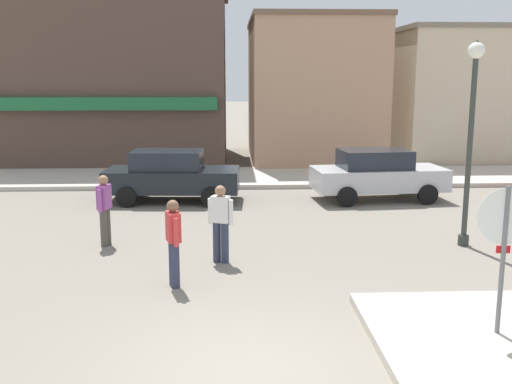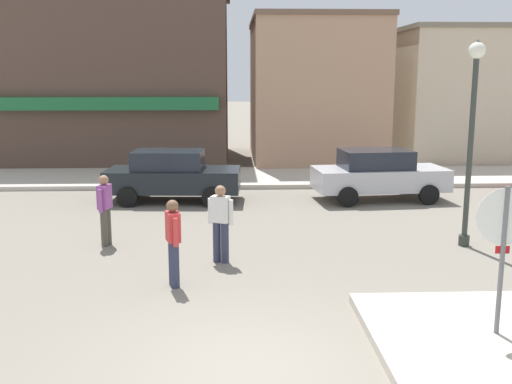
% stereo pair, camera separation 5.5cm
% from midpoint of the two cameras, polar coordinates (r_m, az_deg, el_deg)
% --- Properties ---
extents(ground_plane, '(160.00, 160.00, 0.00)m').
position_cam_midpoint_polar(ground_plane, '(8.16, -0.31, -16.67)').
color(ground_plane, gray).
extents(kerb_far, '(80.00, 4.00, 0.15)m').
position_cam_midpoint_polar(kerb_far, '(22.13, -1.59, 1.41)').
color(kerb_far, beige).
rests_on(kerb_far, ground).
extents(stop_sign, '(0.82, 0.08, 2.30)m').
position_cam_midpoint_polar(stop_sign, '(9.08, 22.66, -4.34)').
color(stop_sign, slate).
rests_on(stop_sign, ground).
extents(lamp_post, '(0.36, 0.36, 4.54)m').
position_cam_midpoint_polar(lamp_post, '(13.93, 20.04, 6.98)').
color(lamp_post, '#333833').
rests_on(lamp_post, ground).
extents(parked_car_nearest, '(4.08, 2.04, 1.56)m').
position_cam_midpoint_polar(parked_car_nearest, '(18.33, -7.89, 1.61)').
color(parked_car_nearest, black).
rests_on(parked_car_nearest, ground).
extents(parked_car_second, '(4.14, 2.16, 1.56)m').
position_cam_midpoint_polar(parked_car_second, '(18.73, 11.68, 1.69)').
color(parked_car_second, '#B7B7BC').
rests_on(parked_car_second, ground).
extents(pedestrian_crossing_near, '(0.54, 0.34, 1.61)m').
position_cam_midpoint_polar(pedestrian_crossing_near, '(12.23, -3.26, -2.80)').
color(pedestrian_crossing_near, '#2D334C').
rests_on(pedestrian_crossing_near, ground).
extents(pedestrian_crossing_far, '(0.29, 0.56, 1.61)m').
position_cam_midpoint_polar(pedestrian_crossing_far, '(13.85, -14.08, -1.46)').
color(pedestrian_crossing_far, '#4C473D').
rests_on(pedestrian_crossing_far, ground).
extents(pedestrian_kerb_side, '(0.31, 0.55, 1.61)m').
position_cam_midpoint_polar(pedestrian_kerb_side, '(10.93, -7.74, -4.56)').
color(pedestrian_kerb_side, '#2D334C').
rests_on(pedestrian_kerb_side, ground).
extents(building_corner_shop, '(11.65, 7.91, 7.54)m').
position_cam_midpoint_polar(building_corner_shop, '(28.14, -14.56, 10.70)').
color(building_corner_shop, brown).
rests_on(building_corner_shop, ground).
extents(building_storefront_left_near, '(5.49, 7.96, 6.24)m').
position_cam_midpoint_polar(building_storefront_left_near, '(27.51, 5.44, 9.64)').
color(building_storefront_left_near, tan).
rests_on(building_storefront_left_near, ground).
extents(building_storefront_left_mid, '(8.59, 6.81, 5.84)m').
position_cam_midpoint_polar(building_storefront_left_mid, '(29.78, 21.02, 8.69)').
color(building_storefront_left_mid, beige).
rests_on(building_storefront_left_mid, ground).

